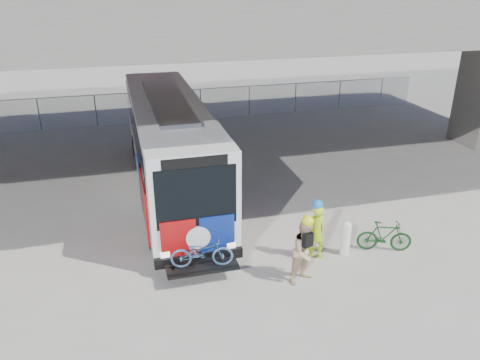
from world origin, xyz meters
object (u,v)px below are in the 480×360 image
object	(u,v)px
cyclist_tan	(306,251)
bike_parked	(384,236)
bus	(169,138)
bollard	(346,237)
cyclist_hivis	(316,231)

from	to	relation	value
cyclist_tan	bike_parked	bearing A→B (deg)	-4.65
bike_parked	cyclist_tan	bearing A→B (deg)	125.10
bus	bollard	world-z (taller)	bus
bus	cyclist_hivis	bearing A→B (deg)	-61.31
bus	cyclist_tan	size ratio (longest dim) A/B	6.33
bollard	cyclist_hivis	size ratio (longest dim) A/B	0.56
cyclist_tan	bike_parked	world-z (taller)	cyclist_tan
cyclist_hivis	bike_parked	bearing A→B (deg)	166.83
bollard	bike_parked	xyz separation A→B (m)	(1.24, -0.14, -0.09)
cyclist_hivis	cyclist_tan	size ratio (longest dim) A/B	0.96
bus	bollard	xyz separation A→B (m)	(4.48, -6.32, -1.52)
cyclist_hivis	cyclist_tan	xyz separation A→B (m)	(-0.71, -0.96, 0.02)
cyclist_hivis	cyclist_tan	distance (m)	1.20
bus	bollard	distance (m)	7.90
bike_parked	bollard	bearing A→B (deg)	103.23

